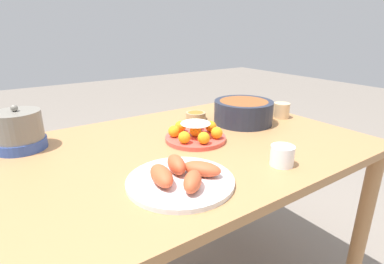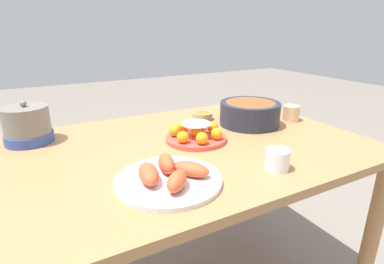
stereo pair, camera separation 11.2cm
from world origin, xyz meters
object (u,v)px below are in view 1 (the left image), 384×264
(sauce_bowl, at_px, (196,116))
(cup_far, at_px, (281,110))
(dining_table, at_px, (188,168))
(cake_plate, at_px, (195,134))
(serving_bowl, at_px, (243,111))
(cup_near, at_px, (282,156))
(warming_pot, at_px, (19,131))
(seafood_platter, at_px, (181,177))

(sauce_bowl, height_order, cup_far, cup_far)
(dining_table, xyz_separation_m, cake_plate, (0.04, 0.02, 0.13))
(cake_plate, distance_m, serving_bowl, 0.31)
(cup_near, height_order, warming_pot, warming_pot)
(cake_plate, xyz_separation_m, serving_bowl, (0.31, 0.06, 0.03))
(dining_table, height_order, seafood_platter, seafood_platter)
(seafood_platter, distance_m, warming_pot, 0.63)
(dining_table, xyz_separation_m, serving_bowl, (0.35, 0.08, 0.15))
(cup_far, bearing_deg, cup_near, -139.91)
(cake_plate, bearing_deg, dining_table, -160.60)
(cake_plate, relative_size, cup_near, 3.15)
(cup_far, bearing_deg, serving_bowl, 168.78)
(dining_table, height_order, sauce_bowl, sauce_bowl)
(seafood_platter, bearing_deg, cake_plate, 48.32)
(cup_near, height_order, cup_far, cup_far)
(cake_plate, height_order, seafood_platter, cake_plate)
(cake_plate, bearing_deg, cup_near, -73.69)
(serving_bowl, height_order, seafood_platter, serving_bowl)
(sauce_bowl, distance_m, cup_near, 0.57)
(sauce_bowl, bearing_deg, cup_near, -96.50)
(cup_far, bearing_deg, dining_table, -176.48)
(serving_bowl, bearing_deg, cup_near, -117.84)
(serving_bowl, xyz_separation_m, seafood_platter, (-0.53, -0.32, -0.03))
(cake_plate, relative_size, sauce_bowl, 2.48)
(cake_plate, distance_m, cup_far, 0.52)
(dining_table, distance_m, cake_plate, 0.13)
(dining_table, bearing_deg, cup_near, -66.21)
(cup_far, bearing_deg, seafood_platter, -159.68)
(seafood_platter, relative_size, cup_near, 4.07)
(dining_table, distance_m, cup_near, 0.37)
(dining_table, relative_size, serving_bowl, 5.02)
(cake_plate, xyz_separation_m, warming_pot, (-0.56, 0.28, 0.04))
(dining_table, bearing_deg, cake_plate, 19.40)
(sauce_bowl, bearing_deg, seafood_platter, -128.83)
(seafood_platter, bearing_deg, serving_bowl, 30.73)
(sauce_bowl, xyz_separation_m, warming_pot, (-0.72, 0.05, 0.05))
(serving_bowl, bearing_deg, seafood_platter, -149.27)
(cup_far, height_order, warming_pot, warming_pot)
(dining_table, bearing_deg, warming_pot, 150.33)
(serving_bowl, bearing_deg, sauce_bowl, 130.87)
(dining_table, height_order, warming_pot, warming_pot)
(cake_plate, xyz_separation_m, sauce_bowl, (0.16, 0.23, -0.01))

